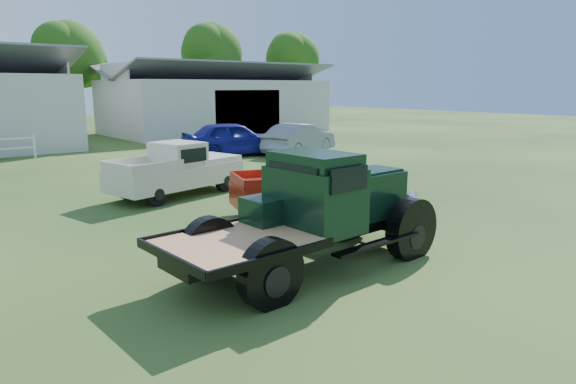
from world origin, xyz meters
TOP-DOWN VIEW (x-y plane):
  - ground at (0.00, 0.00)m, footprint 120.00×120.00m
  - shed_right at (14.00, 27.00)m, footprint 16.80×9.20m
  - tree_c at (5.00, 33.00)m, footprint 5.40×5.40m
  - tree_d at (18.00, 34.00)m, footprint 6.00×6.00m
  - tree_e at (26.00, 32.00)m, footprint 5.70×5.70m
  - vintage_flatbed at (-0.98, -0.92)m, footprint 5.87×2.48m
  - red_pickup at (2.01, 2.36)m, footprint 4.86×3.15m
  - white_pickup at (0.25, 7.06)m, footprint 4.98×2.76m
  - misc_car_blue at (7.21, 14.26)m, footprint 5.63×3.45m
  - misc_car_grey at (10.35, 12.61)m, footprint 5.20×3.11m

SIDE VIEW (x-z plane):
  - ground at x=0.00m, z-range 0.00..0.00m
  - misc_car_grey at x=10.35m, z-range 0.00..1.62m
  - red_pickup at x=2.01m, z-range 0.00..1.65m
  - white_pickup at x=0.25m, z-range 0.00..1.73m
  - misc_car_blue at x=7.21m, z-range 0.00..1.79m
  - vintage_flatbed at x=-0.98m, z-range 0.00..2.30m
  - shed_right at x=14.00m, z-range 0.00..5.20m
  - tree_c at x=5.00m, z-range 0.00..9.00m
  - tree_e at x=26.00m, z-range 0.00..9.50m
  - tree_d at x=18.00m, z-range 0.00..10.00m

